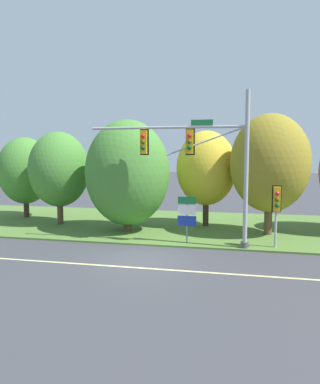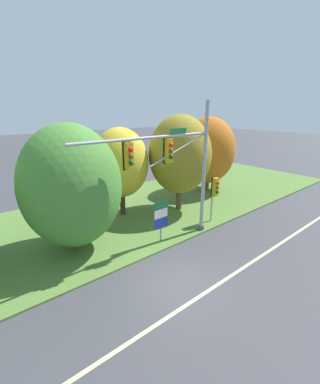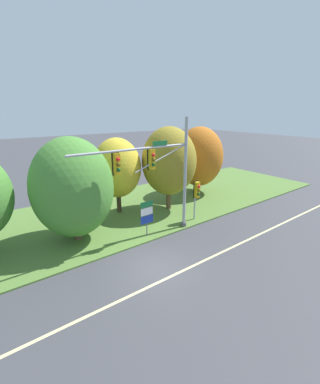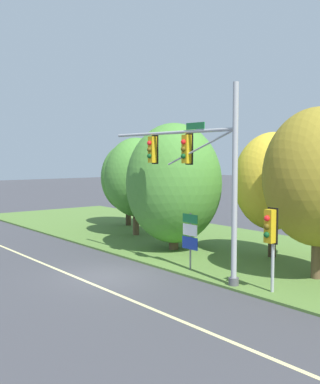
% 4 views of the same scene
% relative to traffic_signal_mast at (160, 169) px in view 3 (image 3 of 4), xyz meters
% --- Properties ---
extents(ground_plane, '(160.00, 160.00, 0.00)m').
position_rel_traffic_signal_mast_xyz_m(ground_plane, '(-2.47, -2.85, -4.73)').
color(ground_plane, '#3D3D42').
extents(lane_stripe, '(36.00, 0.16, 0.01)m').
position_rel_traffic_signal_mast_xyz_m(lane_stripe, '(-2.47, -4.05, -4.73)').
color(lane_stripe, beige).
rests_on(lane_stripe, ground).
extents(grass_verge, '(48.00, 11.50, 0.10)m').
position_rel_traffic_signal_mast_xyz_m(grass_verge, '(-2.47, 5.40, -4.68)').
color(grass_verge, '#517533').
rests_on(grass_verge, ground).
extents(traffic_signal_mast, '(8.23, 0.49, 7.81)m').
position_rel_traffic_signal_mast_xyz_m(traffic_signal_mast, '(0.00, 0.00, 0.00)').
color(traffic_signal_mast, '#9EA0A5').
rests_on(traffic_signal_mast, grass_verge).
extents(pedestrian_signal_near_kerb, '(0.46, 0.55, 3.14)m').
position_rel_traffic_signal_mast_xyz_m(pedestrian_signal_near_kerb, '(3.68, 0.29, -2.36)').
color(pedestrian_signal_near_kerb, '#9EA0A5').
rests_on(pedestrian_signal_near_kerb, grass_verge).
extents(route_sign_post, '(0.99, 0.08, 2.51)m').
position_rel_traffic_signal_mast_xyz_m(route_sign_post, '(-0.82, 0.40, -3.08)').
color(route_sign_post, slate).
rests_on(route_sign_post, grass_verge).
extents(tree_behind_signpost, '(5.10, 5.10, 6.75)m').
position_rel_traffic_signal_mast_xyz_m(tree_behind_signpost, '(-4.80, 2.77, -1.09)').
color(tree_behind_signpost, brown).
rests_on(tree_behind_signpost, grass_verge).
extents(tree_mid_verge, '(3.86, 3.86, 6.18)m').
position_rel_traffic_signal_mast_xyz_m(tree_mid_verge, '(-0.30, 5.38, -0.88)').
color(tree_mid_verge, '#423021').
rests_on(tree_mid_verge, grass_verge).
extents(tree_tall_centre, '(4.52, 4.52, 7.00)m').
position_rel_traffic_signal_mast_xyz_m(tree_tall_centre, '(3.51, 3.49, -0.48)').
color(tree_tall_centre, brown).
rests_on(tree_tall_centre, grass_verge).
extents(tree_right_far, '(4.77, 4.77, 6.69)m').
position_rel_traffic_signal_mast_xyz_m(tree_right_far, '(8.93, 5.40, -0.94)').
color(tree_right_far, brown).
rests_on(tree_right_far, grass_verge).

